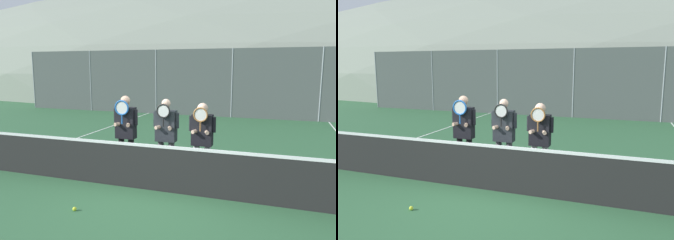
# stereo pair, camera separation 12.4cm
# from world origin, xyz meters

# --- Properties ---
(ground_plane) EXTENTS (120.00, 120.00, 0.00)m
(ground_plane) POSITION_xyz_m (0.00, 0.00, 0.00)
(ground_plane) COLOR #2D5B38
(hill_distant) EXTENTS (142.65, 79.25, 27.74)m
(hill_distant) POSITION_xyz_m (0.00, 50.76, 0.00)
(hill_distant) COLOR gray
(hill_distant) RESTS_ON ground_plane
(clubhouse_building) EXTENTS (19.66, 5.50, 3.43)m
(clubhouse_building) POSITION_xyz_m (-1.12, 18.47, 1.74)
(clubhouse_building) COLOR tan
(clubhouse_building) RESTS_ON ground_plane
(fence_back) EXTENTS (23.31, 0.06, 3.27)m
(fence_back) POSITION_xyz_m (0.00, 10.04, 1.64)
(fence_back) COLOR gray
(fence_back) RESTS_ON ground_plane
(tennis_net) EXTENTS (11.55, 0.09, 1.03)m
(tennis_net) POSITION_xyz_m (0.00, 0.00, 0.48)
(tennis_net) COLOR gray
(tennis_net) RESTS_ON ground_plane
(court_line_left_sideline) EXTENTS (0.05, 16.00, 0.01)m
(court_line_left_sideline) POSITION_xyz_m (-4.30, 3.00, 0.00)
(court_line_left_sideline) COLOR white
(court_line_left_sideline) RESTS_ON ground_plane
(player_leftmost) EXTENTS (0.57, 0.34, 1.80)m
(player_leftmost) POSITION_xyz_m (-0.95, 0.62, 1.07)
(player_leftmost) COLOR black
(player_leftmost) RESTS_ON ground_plane
(player_center_left) EXTENTS (0.57, 0.34, 1.75)m
(player_center_left) POSITION_xyz_m (-0.05, 0.73, 1.03)
(player_center_left) COLOR #56565B
(player_center_left) RESTS_ON ground_plane
(player_center_right) EXTENTS (0.56, 0.34, 1.69)m
(player_center_right) POSITION_xyz_m (0.74, 0.72, 1.01)
(player_center_right) COLOR white
(player_center_right) RESTS_ON ground_plane
(car_far_left) EXTENTS (4.14, 2.03, 1.69)m
(car_far_left) POSITION_xyz_m (-7.81, 13.20, 0.87)
(car_far_left) COLOR #B2B7BC
(car_far_left) RESTS_ON ground_plane
(car_left_of_center) EXTENTS (4.48, 1.95, 1.76)m
(car_left_of_center) POSITION_xyz_m (-3.09, 13.18, 0.90)
(car_left_of_center) COLOR silver
(car_left_of_center) RESTS_ON ground_plane
(car_center) EXTENTS (4.80, 1.96, 1.87)m
(car_center) POSITION_xyz_m (1.96, 13.18, 0.95)
(car_center) COLOR slate
(car_center) RESTS_ON ground_plane
(tennis_ball_on_court) EXTENTS (0.07, 0.07, 0.07)m
(tennis_ball_on_court) POSITION_xyz_m (-0.98, -1.30, 0.03)
(tennis_ball_on_court) COLOR #CCDB33
(tennis_ball_on_court) RESTS_ON ground_plane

